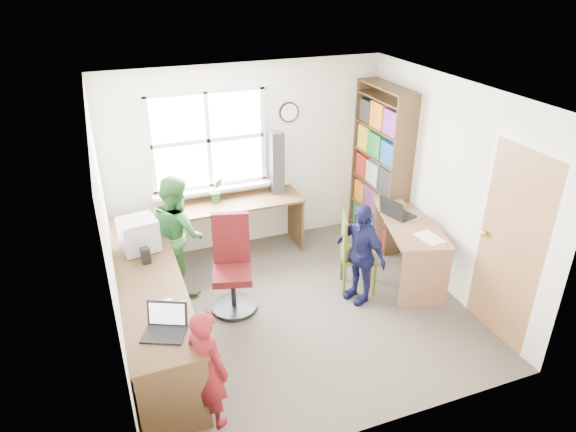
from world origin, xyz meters
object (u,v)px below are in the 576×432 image
object	(u,v)px
l_desk	(178,318)
potted_plant	(217,190)
bookshelf	(380,170)
wooden_chair	(353,250)
laptop_right	(396,212)
crt_monitor	(139,235)
person_red	(207,368)
person_navy	(360,253)
swivel_chair	(232,269)
cd_tower	(277,163)
right_desk	(410,238)
person_green	(178,234)
laptop_left	(165,325)

from	to	relation	value
l_desk	potted_plant	bearing A→B (deg)	65.14
bookshelf	wooden_chair	xyz separation A→B (m)	(-0.88, -1.00, -0.50)
laptop_right	crt_monitor	bearing A→B (deg)	69.81
laptop_right	person_red	size ratio (longest dim) A/B	0.38
potted_plant	person_red	distance (m)	2.76
laptop_right	person_navy	xyz separation A→B (m)	(-0.68, -0.41, -0.21)
swivel_chair	cd_tower	bearing A→B (deg)	66.78
crt_monitor	l_desk	bearing A→B (deg)	-86.72
cd_tower	l_desk	bearing A→B (deg)	-134.11
right_desk	swivel_chair	xyz separation A→B (m)	(-2.12, 0.17, -0.07)
crt_monitor	person_green	distance (m)	0.59
right_desk	potted_plant	world-z (taller)	potted_plant
crt_monitor	potted_plant	bearing A→B (deg)	31.15
laptop_right	right_desk	bearing A→B (deg)	-173.98
person_navy	potted_plant	bearing A→B (deg)	-159.95
l_desk	person_red	distance (m)	0.87
person_navy	person_red	bearing A→B (deg)	-79.03
laptop_right	potted_plant	size ratio (longest dim) A/B	1.33
laptop_right	potted_plant	bearing A→B (deg)	43.75
l_desk	laptop_right	distance (m)	2.83
crt_monitor	cd_tower	bearing A→B (deg)	16.64
l_desk	person_navy	world-z (taller)	person_navy
l_desk	wooden_chair	world-z (taller)	wooden_chair
person_navy	laptop_right	bearing A→B (deg)	102.93
laptop_left	potted_plant	size ratio (longest dim) A/B	1.31
cd_tower	laptop_right	bearing A→B (deg)	-47.82
swivel_chair	potted_plant	world-z (taller)	swivel_chair
person_red	laptop_right	bearing A→B (deg)	-93.12
potted_plant	wooden_chair	bearing A→B (deg)	-46.47
wooden_chair	person_navy	distance (m)	0.23
person_navy	l_desk	bearing A→B (deg)	-101.53
wooden_chair	laptop_right	xyz separation A→B (m)	(0.65, 0.20, 0.29)
wooden_chair	cd_tower	distance (m)	1.55
crt_monitor	person_green	bearing A→B (deg)	27.38
swivel_chair	laptop_right	bearing A→B (deg)	16.53
wooden_chair	person_green	world-z (taller)	person_green
right_desk	laptop_left	xyz separation A→B (m)	(-2.97, -0.97, 0.27)
laptop_right	cd_tower	world-z (taller)	cd_tower
swivel_chair	crt_monitor	distance (m)	1.05
bookshelf	person_red	world-z (taller)	bookshelf
potted_plant	person_green	size ratio (longest dim) A/B	0.23
cd_tower	person_red	world-z (taller)	cd_tower
l_desk	laptop_right	bearing A→B (deg)	13.81
laptop_left	person_green	world-z (taller)	person_green
bookshelf	swivel_chair	world-z (taller)	bookshelf
person_navy	right_desk	bearing A→B (deg)	85.65
person_navy	wooden_chair	bearing A→B (deg)	154.57
wooden_chair	person_navy	world-z (taller)	person_navy
laptop_left	laptop_right	bearing A→B (deg)	47.20
crt_monitor	laptop_left	size ratio (longest dim) A/B	0.98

